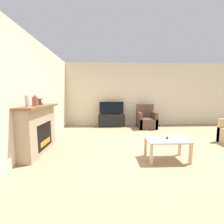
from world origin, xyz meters
The scene contains 12 objects.
ground_plane centered at (0.00, 0.00, 0.00)m, with size 24.00×24.00×0.00m, color #9E8460.
wall_back centered at (0.00, 3.00, 1.35)m, with size 12.00×0.06×2.70m.
wall_left centered at (-3.00, 0.00, 1.35)m, with size 0.06×12.00×2.70m.
fireplace centered at (-2.83, -0.14, 0.56)m, with size 0.41×1.49×1.10m.
mantel_vase_left centered at (-2.81, -0.59, 1.22)m, with size 0.09×0.09×0.25m.
mantel_vase_centre_left centered at (-2.81, -0.25, 1.21)m, with size 0.13×0.13×0.24m.
mantel_clock centered at (-2.81, 0.01, 1.18)m, with size 0.08×0.11×0.15m.
tv_stand centered at (-1.02, 2.68, 0.25)m, with size 1.10×0.49×0.51m.
tv centered at (-1.02, 2.68, 0.76)m, with size 1.02×0.18×0.53m.
armchair centered at (0.37, 2.32, 0.30)m, with size 0.70×0.76×0.95m.
coffee_table centered at (-0.01, -0.67, 0.37)m, with size 0.85×0.52×0.43m.
remote centered at (0.02, -0.61, 0.44)m, with size 0.11×0.15×0.02m.
Camera 1 is at (-1.26, -3.60, 1.35)m, focal length 24.00 mm.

